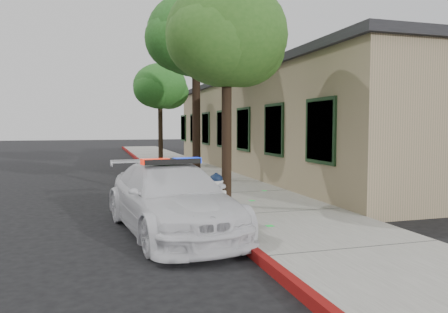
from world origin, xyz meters
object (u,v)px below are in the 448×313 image
at_px(clapboard_building, 302,125).
at_px(street_tree_far, 161,89).
at_px(street_tree_near, 227,40).
at_px(police_car, 172,198).
at_px(fire_hydrant, 216,191).
at_px(street_tree_mid, 196,39).

height_order(clapboard_building, street_tree_far, street_tree_far).
bearing_deg(street_tree_near, police_car, -134.90).
relative_size(clapboard_building, fire_hydrant, 24.81).
xyz_separation_m(street_tree_near, street_tree_far, (0.14, 11.93, -0.14)).
bearing_deg(fire_hydrant, clapboard_building, 40.65).
xyz_separation_m(police_car, street_tree_far, (1.75, 13.54, 3.28)).
xyz_separation_m(police_car, street_tree_near, (1.61, 1.62, 3.42)).
xyz_separation_m(clapboard_building, street_tree_near, (-5.98, -7.98, 1.96)).
distance_m(street_tree_near, street_tree_mid, 5.42).
relative_size(street_tree_near, street_tree_far, 1.05).
bearing_deg(street_tree_mid, street_tree_near, -94.99).
bearing_deg(clapboard_building, street_tree_mid, -154.07).
bearing_deg(police_car, street_tree_mid, 65.57).
bearing_deg(street_tree_mid, fire_hydrant, -98.31).
height_order(fire_hydrant, street_tree_near, street_tree_near).
relative_size(police_car, street_tree_mid, 0.73).
xyz_separation_m(fire_hydrant, street_tree_mid, (0.82, 5.62, 4.56)).
bearing_deg(street_tree_mid, street_tree_far, 92.78).
bearing_deg(fire_hydrant, street_tree_mid, 69.69).
relative_size(clapboard_building, street_tree_near, 3.95).
height_order(street_tree_mid, street_tree_far, street_tree_mid).
bearing_deg(street_tree_near, street_tree_mid, 85.01).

